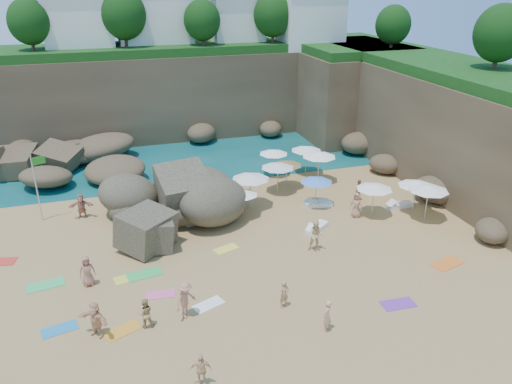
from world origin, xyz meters
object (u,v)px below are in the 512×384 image
object	(u,v)px
flag_pole	(37,180)
person_stand_4	(356,205)
person_stand_1	(145,313)
parasol_0	(250,176)
person_stand_5	(81,206)
person_stand_6	(327,316)
person_stand_2	(186,179)
parasol_2	(278,165)
rock_outcrop	(161,225)
lounger_0	(198,193)
person_stand_3	(359,190)
parasol_1	(274,152)

from	to	relation	value
flag_pole	person_stand_4	size ratio (longest dim) A/B	2.57
person_stand_1	parasol_0	bearing A→B (deg)	-124.70
person_stand_5	person_stand_6	xyz separation A→B (m)	(10.63, -15.43, -0.04)
person_stand_2	parasol_2	bearing A→B (deg)	-173.36
rock_outcrop	person_stand_1	bearing A→B (deg)	-101.06
person_stand_1	person_stand_2	size ratio (longest dim) A/B	0.95
parasol_0	person_stand_4	size ratio (longest dim) A/B	1.50
parasol_0	person_stand_6	bearing A→B (deg)	-92.31
lounger_0	person_stand_3	size ratio (longest dim) A/B	1.12
person_stand_5	rock_outcrop	bearing A→B (deg)	-22.61
parasol_0	parasol_2	distance (m)	3.21
flag_pole	person_stand_5	xyz separation A→B (m)	(2.41, -0.40, -2.03)
parasol_1	person_stand_4	world-z (taller)	parasol_1
lounger_0	person_stand_4	distance (m)	11.58
parasol_2	person_stand_6	bearing A→B (deg)	-101.61
parasol_2	parasol_1	bearing A→B (deg)	75.74
parasol_2	person_stand_6	world-z (taller)	parasol_2
person_stand_4	parasol_0	bearing A→B (deg)	-159.03
person_stand_5	flag_pole	bearing A→B (deg)	176.55
person_stand_1	rock_outcrop	bearing A→B (deg)	-98.65
person_stand_4	rock_outcrop	bearing A→B (deg)	-141.04
person_stand_1	person_stand_2	xyz separation A→B (m)	(4.61, 15.57, 0.04)
person_stand_3	person_stand_4	bearing A→B (deg)	-178.96
lounger_0	person_stand_6	xyz separation A→B (m)	(2.59, -16.81, 0.66)
flag_pole	person_stand_6	world-z (taller)	flag_pole
parasol_0	parasol_2	size ratio (longest dim) A/B	1.07
flag_pole	person_stand_1	xyz separation A→B (m)	(5.26, -13.12, -2.12)
rock_outcrop	person_stand_3	xyz separation A→B (m)	(14.00, -0.43, 0.81)
lounger_0	person_stand_6	world-z (taller)	person_stand_6
person_stand_5	parasol_1	bearing A→B (deg)	19.24
person_stand_2	flag_pole	bearing A→B (deg)	43.89
rock_outcrop	person_stand_1	xyz separation A→B (m)	(-1.97, -10.10, 0.75)
rock_outcrop	parasol_2	size ratio (longest dim) A/B	3.46
person_stand_1	person_stand_6	world-z (taller)	person_stand_6
lounger_0	person_stand_1	bearing A→B (deg)	-140.58
parasol_2	person_stand_4	world-z (taller)	parasol_2
parasol_1	flag_pole	bearing A→B (deg)	-169.83
lounger_0	person_stand_3	world-z (taller)	person_stand_3
rock_outcrop	flag_pole	xyz separation A→B (m)	(-7.24, 3.03, 2.87)
rock_outcrop	person_stand_4	bearing A→B (deg)	-12.21
parasol_1	parasol_2	bearing A→B (deg)	-104.26
rock_outcrop	flag_pole	world-z (taller)	flag_pole
flag_pole	person_stand_2	distance (m)	10.38
person_stand_1	person_stand_4	world-z (taller)	person_stand_4
lounger_0	person_stand_2	world-z (taller)	person_stand_2
rock_outcrop	person_stand_4	world-z (taller)	person_stand_4
person_stand_3	person_stand_6	size ratio (longest dim) A/B	1.01
person_stand_2	person_stand_6	xyz separation A→B (m)	(3.17, -18.28, 0.01)
parasol_1	person_stand_3	xyz separation A→B (m)	(4.15, -6.52, -1.18)
parasol_0	person_stand_4	bearing A→B (deg)	-30.19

